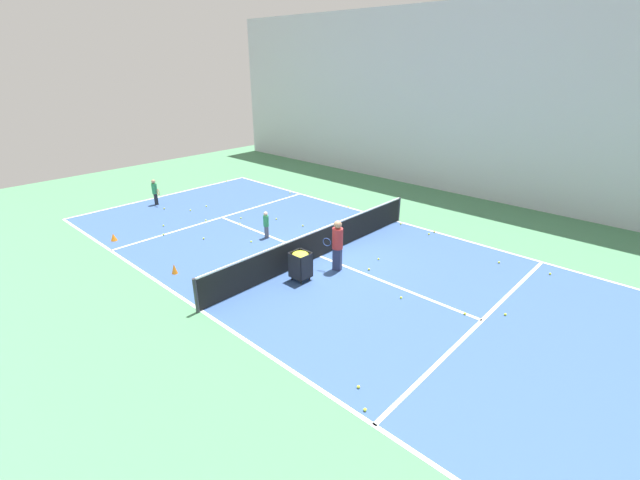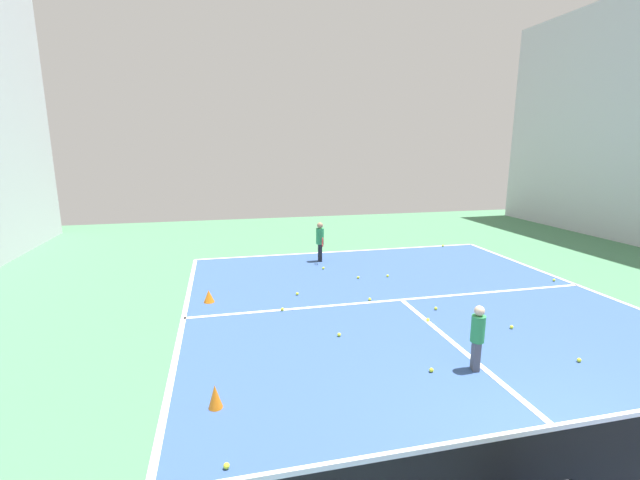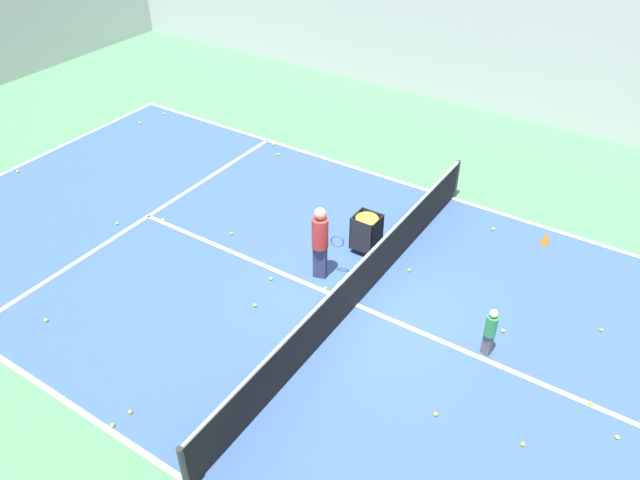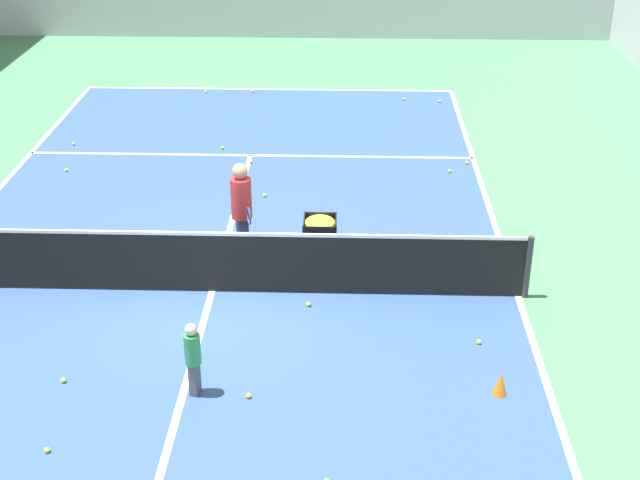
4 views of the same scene
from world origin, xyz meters
The scene contains 21 objects.
line_baseline_near centered at (0.00, -10.64, 0.01)m, with size 9.59×0.10×0.00m, color white.
line_service_near centered at (0.00, -5.85, 0.01)m, with size 9.59×0.10×0.00m, color white.
player_near_baseline centered at (1.05, -9.60, 0.69)m, with size 0.27×0.58×1.21m.
child_midcourt centered at (0.16, -2.66, 0.61)m, with size 0.26×0.26×1.06m.
training_cone_0 centered at (4.13, -2.55, 0.17)m, with size 0.19×0.19×0.33m, color orange.
training_cone_1 centered at (4.30, -6.71, 0.14)m, with size 0.24×0.24×0.28m, color orange.
tennis_ball_6 centered at (2.76, -5.81, 0.04)m, with size 0.07×0.07×0.07m, color yellow.
tennis_ball_7 centered at (1.16, -8.71, 0.04)m, with size 0.07×0.07×0.07m, color yellow.
tennis_ball_8 centered at (-1.42, -3.88, 0.04)m, with size 0.07×0.07×0.07m, color yellow.
tennis_ball_10 centered at (-4.45, -6.24, 0.04)m, with size 0.07×0.07×0.07m, color yellow.
tennis_ball_11 centered at (0.47, -7.62, 0.04)m, with size 0.07×0.07×0.07m, color yellow.
tennis_ball_12 centered at (4.01, -1.37, 0.04)m, with size 0.07×0.07×0.07m, color yellow.
tennis_ball_16 centered at (1.92, -4.31, 0.04)m, with size 0.07×0.07×0.07m, color yellow.
tennis_ball_19 centered at (-0.47, -5.11, 0.04)m, with size 0.07×0.07×0.07m, color yellow.
tennis_ball_23 centered at (-3.62, -10.53, 0.04)m, with size 0.07×0.07×0.07m, color yellow.
tennis_ball_25 centered at (0.73, -5.97, 0.04)m, with size 0.07×0.07×0.07m, color yellow.
tennis_ball_26 centered at (2.28, -6.71, 0.04)m, with size 0.07×0.07×0.07m, color yellow.
tennis_ball_27 centered at (-0.36, -7.59, 0.04)m, with size 0.07×0.07×0.07m, color yellow.
tennis_ball_28 centered at (-0.01, -4.58, 0.04)m, with size 0.07×0.07×0.07m, color yellow.
tennis_ball_31 centered at (0.87, -2.74, 0.04)m, with size 0.07×0.07×0.07m, color yellow.
tennis_ball_33 centered at (-1.63, -2.49, 0.04)m, with size 0.07×0.07×0.07m, color yellow.
Camera 2 is at (3.93, 2.78, 3.43)m, focal length 24.00 mm.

